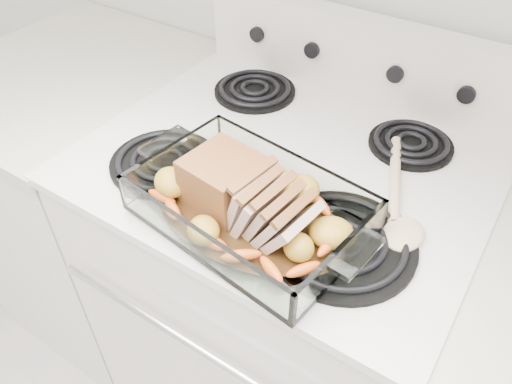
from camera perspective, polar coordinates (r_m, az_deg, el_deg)
The scene contains 6 objects.
electric_range at distance 1.33m, azimuth 3.02°, elevation -11.35°, with size 0.78×0.70×1.12m.
counter_left at distance 1.65m, azimuth -17.14°, elevation -0.95°, with size 0.58×0.68×0.93m.
baking_dish at distance 0.84m, azimuth -0.76°, elevation -2.23°, with size 0.37×0.24×0.07m.
pork_roast at distance 0.82m, azimuth -2.09°, elevation -0.01°, with size 0.23×0.11×0.09m.
roast_vegetables at distance 0.85m, azimuth 0.36°, elevation -0.33°, with size 0.35×0.19×0.04m.
wooden_spoon at distance 0.90m, azimuth 16.08°, elevation -1.77°, with size 0.15×0.29×0.02m.
Camera 1 is at (0.38, 0.96, 1.55)m, focal length 35.00 mm.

